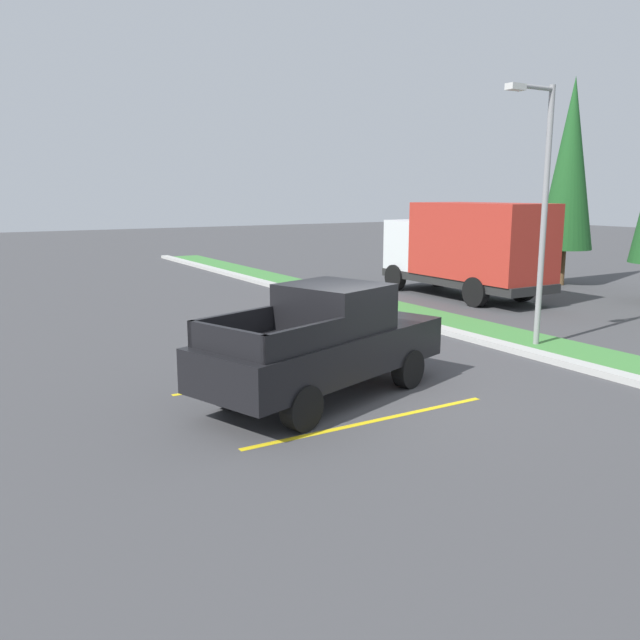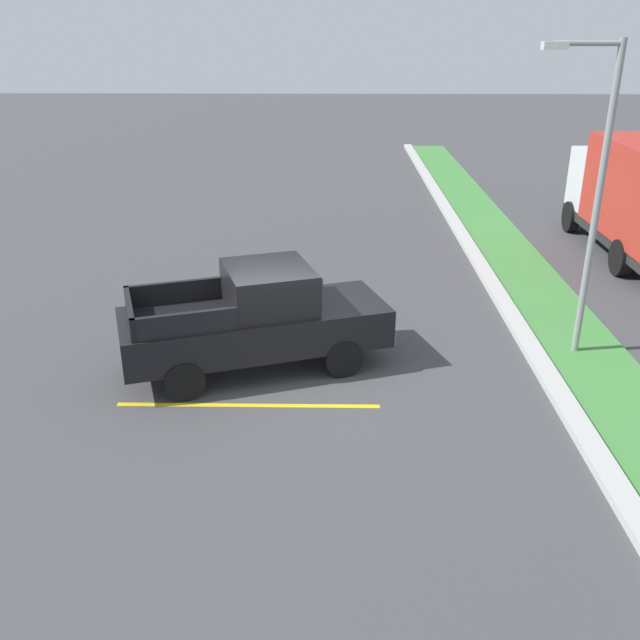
{
  "view_description": "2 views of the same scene",
  "coord_description": "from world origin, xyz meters",
  "px_view_note": "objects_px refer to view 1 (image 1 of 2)",
  "views": [
    {
      "loc": [
        9.38,
        -6.83,
        3.75
      ],
      "look_at": [
        -0.72,
        -0.77,
        1.45
      ],
      "focal_mm": 36.65,
      "sensor_mm": 36.0,
      "label": 1
    },
    {
      "loc": [
        12.04,
        0.74,
        6.43
      ],
      "look_at": [
        -0.27,
        0.53,
        1.18
      ],
      "focal_mm": 39.25,
      "sensor_mm": 36.0,
      "label": 2
    }
  ],
  "objects_px": {
    "street_light": "(540,198)",
    "cypress_tree_leftmost": "(570,165)",
    "cargo_truck_distant": "(467,247)",
    "pickup_truck_main": "(326,342)"
  },
  "relations": [
    {
      "from": "cargo_truck_distant",
      "to": "street_light",
      "type": "distance_m",
      "value": 7.98
    },
    {
      "from": "street_light",
      "to": "cypress_tree_leftmost",
      "type": "height_order",
      "value": "cypress_tree_leftmost"
    },
    {
      "from": "street_light",
      "to": "pickup_truck_main",
      "type": "bearing_deg",
      "value": -83.12
    },
    {
      "from": "pickup_truck_main",
      "to": "cargo_truck_distant",
      "type": "height_order",
      "value": "cargo_truck_distant"
    },
    {
      "from": "pickup_truck_main",
      "to": "cargo_truck_distant",
      "type": "relative_size",
      "value": 0.81
    },
    {
      "from": "pickup_truck_main",
      "to": "cypress_tree_leftmost",
      "type": "xyz_separation_m",
      "value": [
        -7.78,
        16.19,
        3.81
      ]
    },
    {
      "from": "pickup_truck_main",
      "to": "cypress_tree_leftmost",
      "type": "distance_m",
      "value": 18.36
    },
    {
      "from": "pickup_truck_main",
      "to": "cargo_truck_distant",
      "type": "distance_m",
      "value": 12.87
    },
    {
      "from": "street_light",
      "to": "cypress_tree_leftmost",
      "type": "xyz_separation_m",
      "value": [
        -7.0,
        9.75,
        1.21
      ]
    },
    {
      "from": "cargo_truck_distant",
      "to": "cypress_tree_leftmost",
      "type": "relative_size",
      "value": 0.83
    }
  ]
}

